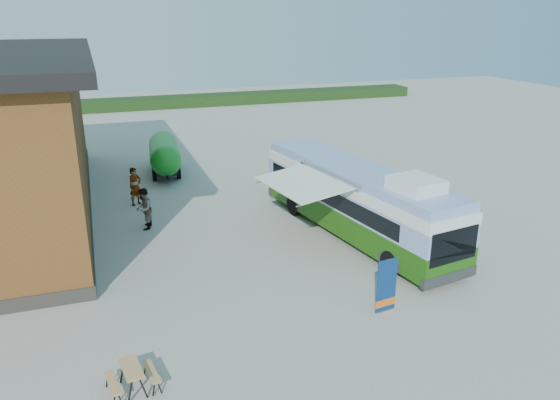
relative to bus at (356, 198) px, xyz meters
name	(u,v)px	position (x,y,z in m)	size (l,w,h in m)	color
ground	(279,271)	(-4.23, -2.20, -1.67)	(100.00, 100.00, 0.00)	#BCB7AD
hedge	(232,99)	(3.77, 35.80, -1.17)	(40.00, 3.00, 1.00)	#264419
bus	(356,198)	(0.00, 0.00, 0.00)	(4.20, 11.63, 3.50)	#326E12
awning	(307,184)	(-2.29, -0.08, 0.88)	(3.14, 4.41, 0.51)	white
banner	(386,290)	(-1.92, -6.01, -0.93)	(0.79, 0.26, 1.82)	navy
picnic_table	(132,373)	(-9.93, -7.36, -1.16)	(1.34, 1.23, 0.68)	tan
person_a	(135,186)	(-8.53, 7.06, -0.72)	(0.70, 0.46, 1.91)	#999999
person_b	(144,209)	(-8.46, 3.67, -0.74)	(0.91, 0.71, 1.86)	#999999
slurry_tanker	(165,153)	(-6.38, 12.04, -0.42)	(2.11, 5.86, 2.17)	#1A9326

